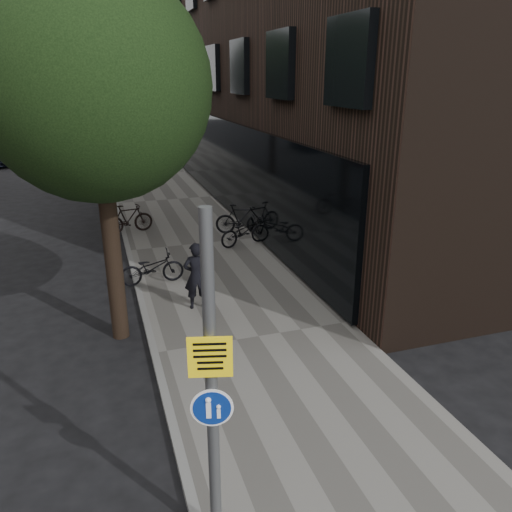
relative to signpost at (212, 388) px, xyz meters
name	(u,v)px	position (x,y,z in m)	size (l,w,h in m)	color
ground	(310,444)	(1.80, 1.20, -2.23)	(120.00, 120.00, 0.00)	black
sidewalk	(197,245)	(2.05, 11.20, -2.17)	(4.50, 60.00, 0.12)	slate
curb_edge	(129,252)	(-0.20, 11.20, -2.16)	(0.15, 60.00, 0.13)	slate
building_right_dark_brick	(295,6)	(10.30, 23.20, 6.77)	(12.00, 40.00, 18.00)	black
street_tree_near	(100,96)	(-0.73, 5.84, 2.88)	(4.40, 4.40, 7.50)	black
street_tree_mid	(93,86)	(-0.73, 14.34, 2.88)	(5.00, 5.00, 7.80)	black
street_tree_far	(90,83)	(-0.73, 23.34, 2.88)	(5.00, 5.00, 7.80)	black
signpost	(212,388)	(0.00, 0.00, 0.00)	(0.47, 0.15, 4.18)	#595B5E
pedestrian	(196,276)	(1.08, 6.36, -1.27)	(0.61, 0.40, 1.67)	black
parked_bike_facade_near	(244,231)	(3.55, 10.60, -1.64)	(0.63, 1.80, 0.95)	black
parked_bike_facade_far	(241,219)	(3.80, 11.85, -1.57)	(0.51, 1.80, 1.08)	black
parked_bike_curb_near	(152,268)	(0.22, 8.22, -1.66)	(0.60, 1.72, 0.90)	black
parked_bike_curb_far	(129,219)	(0.00, 13.17, -1.59)	(0.49, 1.74, 1.05)	black
parked_car_far	(1,155)	(-6.66, 31.57, -1.62)	(1.72, 4.23, 1.23)	black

